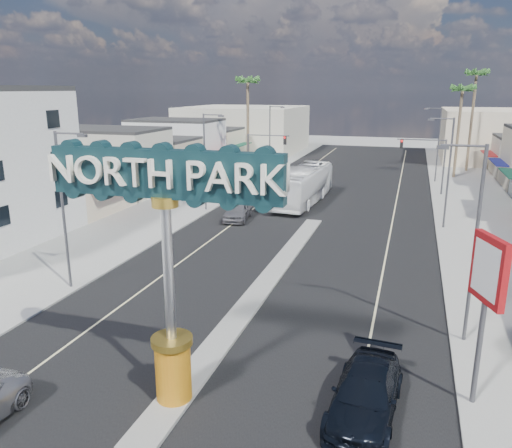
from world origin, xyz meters
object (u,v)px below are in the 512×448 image
Objects in this scene: traffic_signal_left at (263,149)px; streetlight_r_near at (472,235)px; gateway_sign at (167,249)px; streetlight_l_mid at (206,157)px; palm_right_mid at (462,93)px; streetlight_l_near at (65,203)px; traffic_signal_right at (427,155)px; streetlight_l_far at (271,136)px; car_parked_left at (238,210)px; suv_right at (366,394)px; streetlight_r_far at (437,141)px; palm_right_far at (476,79)px; bank_pylon_sign at (488,280)px; city_bus at (303,185)px; palm_left_far at (248,86)px; streetlight_r_mid at (447,168)px.

traffic_signal_left is 39.26m from streetlight_r_near.
gateway_sign is 1.02× the size of streetlight_r_near.
palm_right_mid is (23.43, 26.00, 5.54)m from streetlight_l_mid.
palm_right_mid is at bearing 63.01° from streetlight_l_near.
traffic_signal_right is 21.20m from streetlight_l_far.
suv_right is at bearing -68.24° from car_parked_left.
car_parked_left is at bearing -125.01° from streetlight_r_far.
traffic_signal_right is 14.10m from palm_right_mid.
streetlight_l_mid is 22.00m from streetlight_l_far.
streetlight_r_far is at bearing 81.14° from traffic_signal_right.
streetlight_r_far is at bearing 46.52° from streetlight_l_mid.
streetlight_r_far is at bearing 90.00° from streetlight_r_near.
palm_right_far is at bearing 71.57° from palm_right_mid.
palm_right_mid is at bearing 72.37° from traffic_signal_right.
bank_pylon_sign is (10.49, 3.11, -1.04)m from gateway_sign.
palm_right_mid reaches higher than city_bus.
palm_right_far is (28.00, 12.00, 0.89)m from palm_left_far.
streetlight_l_near is 0.64× the size of palm_right_far.
streetlight_l_mid and streetlight_r_near have the same top height.
traffic_signal_left is 43.60m from bank_pylon_sign.
streetlight_l_near is 1.00× the size of streetlight_r_far.
streetlight_l_mid is 41.53m from palm_right_far.
streetlight_r_near is 8.68m from suv_right.
streetlight_r_mid reaches higher than bank_pylon_sign.
palm_right_mid reaches higher than bank_pylon_sign.
streetlight_r_mid is (1.25, -13.99, 0.79)m from traffic_signal_right.
streetlight_l_mid is at bearing -139.87° from city_bus.
gateway_sign is at bearing -74.85° from palm_left_far.
palm_right_mid is at bearing 86.81° from streetlight_r_near.
streetlight_l_far is 1.00× the size of streetlight_r_mid.
streetlight_r_far is (20.87, 0.00, 0.00)m from streetlight_l_far.
gateway_sign is at bearing -103.53° from palm_right_mid.
traffic_signal_right is 0.67× the size of streetlight_l_near.
traffic_signal_right is 0.46× the size of palm_left_far.
palm_right_mid is 2.49× the size of car_parked_left.
city_bus is at bearing -63.78° from streetlight_l_far.
city_bus is at bearing 73.07° from streetlight_l_near.
palm_right_mid reaches higher than streetlight_r_near.
traffic_signal_right is at bearing 35.50° from streetlight_l_mid.
streetlight_l_near is at bearing -109.30° from car_parked_left.
gateway_sign is 1.53× the size of traffic_signal_left.
streetlight_l_near is 27.32m from city_bus.
palm_right_far reaches higher than traffic_signal_left.
suv_right is (-6.21, -52.62, -9.81)m from palm_right_mid.
streetlight_l_far is 24.41m from palm_right_mid.
streetlight_r_near is 0.74× the size of palm_right_mid.
traffic_signal_right is 40.83m from suv_right.
palm_right_mid is at bearing -108.43° from palm_right_far.
traffic_signal_right is 34.03m from streetlight_r_near.
traffic_signal_right is 0.67× the size of streetlight_l_mid.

